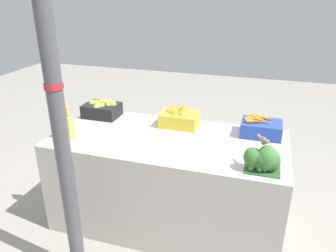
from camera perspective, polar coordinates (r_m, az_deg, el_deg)
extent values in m
plane|color=gray|center=(2.93, 0.00, -15.82)|extent=(10.00, 10.00, 0.00)
cube|color=#B7B2A8|center=(2.70, 0.00, -9.48)|extent=(1.79, 0.84, 0.77)
cylinder|color=#4C4C51|center=(1.91, -18.89, 3.70)|extent=(0.09, 0.09, 2.50)
cylinder|color=red|center=(1.88, -19.29, 6.61)|extent=(0.11, 0.11, 0.03)
cube|color=black|center=(2.97, -11.43, 2.69)|extent=(0.31, 0.23, 0.11)
sphere|color=#9EBC42|center=(2.93, -11.59, 3.34)|extent=(0.07, 0.07, 0.07)
sphere|color=#9EBC42|center=(3.01, -12.99, 3.79)|extent=(0.08, 0.08, 0.08)
sphere|color=#9EBC42|center=(2.93, -10.21, 3.46)|extent=(0.06, 0.06, 0.06)
sphere|color=#9EBC42|center=(3.00, -10.83, 3.97)|extent=(0.08, 0.08, 0.08)
sphere|color=#9EBC42|center=(2.90, -12.27, 3.11)|extent=(0.07, 0.07, 0.07)
sphere|color=#9EBC42|center=(2.93, -9.57, 3.67)|extent=(0.07, 0.07, 0.07)
sphere|color=#9EBC42|center=(3.01, -12.40, 3.86)|extent=(0.07, 0.07, 0.07)
sphere|color=#9EBC42|center=(3.03, -11.48, 4.04)|extent=(0.06, 0.06, 0.06)
sphere|color=#9EBC42|center=(2.98, -10.16, 3.84)|extent=(0.08, 0.08, 0.08)
sphere|color=red|center=(2.94, -9.87, 3.68)|extent=(0.06, 0.06, 0.06)
sphere|color=#9EBC42|center=(2.94, -9.60, 3.75)|extent=(0.06, 0.06, 0.06)
cube|color=gold|center=(2.72, 2.02, 1.18)|extent=(0.31, 0.23, 0.11)
sphere|color=orange|center=(2.73, 0.93, 2.49)|extent=(0.07, 0.07, 0.07)
sphere|color=orange|center=(2.66, 2.56, 1.89)|extent=(0.08, 0.08, 0.08)
sphere|color=orange|center=(2.74, 2.64, 2.65)|extent=(0.08, 0.08, 0.08)
sphere|color=orange|center=(2.67, 1.22, 1.84)|extent=(0.07, 0.07, 0.07)
sphere|color=orange|center=(2.76, 0.86, 2.69)|extent=(0.09, 0.09, 0.09)
sphere|color=orange|center=(2.72, 0.43, 2.42)|extent=(0.08, 0.08, 0.08)
sphere|color=orange|center=(2.71, 0.79, 2.22)|extent=(0.08, 0.08, 0.08)
cube|color=#2847B7|center=(2.64, 15.91, -0.45)|extent=(0.31, 0.23, 0.11)
cone|color=orange|center=(2.66, 16.71, 1.33)|extent=(0.16, 0.08, 0.03)
cone|color=orange|center=(2.57, 14.85, 0.84)|extent=(0.14, 0.04, 0.03)
cone|color=orange|center=(2.65, 16.37, 1.24)|extent=(0.13, 0.05, 0.03)
cone|color=orange|center=(2.64, 15.72, 1.55)|extent=(0.17, 0.05, 0.03)
cone|color=orange|center=(2.69, 15.30, 1.65)|extent=(0.14, 0.05, 0.03)
cone|color=orange|center=(2.63, 14.96, 1.19)|extent=(0.16, 0.06, 0.03)
cone|color=orange|center=(2.59, 16.60, 0.79)|extent=(0.15, 0.07, 0.02)
cone|color=orange|center=(2.63, 14.96, 1.45)|extent=(0.13, 0.06, 0.02)
cone|color=orange|center=(2.57, 15.20, 0.75)|extent=(0.16, 0.06, 0.03)
cube|color=#2D602D|center=(2.18, 16.08, -7.19)|extent=(0.22, 0.18, 0.01)
ellipsoid|color=#427F3D|center=(2.12, 16.83, -5.29)|extent=(0.13, 0.13, 0.16)
cylinder|color=#B2C693|center=(2.16, 16.59, -7.15)|extent=(0.03, 0.03, 0.02)
ellipsoid|color=#2D602D|center=(2.12, 15.87, -5.62)|extent=(0.11, 0.11, 0.12)
cylinder|color=#B2C693|center=(2.15, 15.68, -7.19)|extent=(0.03, 0.03, 0.02)
ellipsoid|color=#387033|center=(2.11, 14.49, -5.25)|extent=(0.11, 0.11, 0.13)
cylinder|color=#B2C693|center=(2.15, 14.29, -7.01)|extent=(0.03, 0.03, 0.02)
ellipsoid|color=#2D602D|center=(2.15, 17.57, -6.03)|extent=(0.11, 0.11, 0.11)
cylinder|color=#B2C693|center=(2.17, 17.42, -7.10)|extent=(0.03, 0.03, 0.02)
ellipsoid|color=#427F3D|center=(2.16, 17.63, -5.55)|extent=(0.11, 0.11, 0.13)
cylinder|color=#B2C693|center=(2.19, 17.46, -6.82)|extent=(0.03, 0.03, 0.02)
cylinder|color=gold|center=(2.64, -18.85, -0.04)|extent=(0.07, 0.07, 0.18)
cone|color=gold|center=(2.61, -19.13, 1.93)|extent=(0.07, 0.07, 0.02)
cylinder|color=gold|center=(2.60, -19.20, 2.48)|extent=(0.03, 0.03, 0.04)
cylinder|color=silver|center=(2.59, -19.28, 3.00)|extent=(0.04, 0.04, 0.01)
cylinder|color=gold|center=(2.58, -16.83, -0.37)|extent=(0.07, 0.07, 0.17)
cone|color=gold|center=(2.55, -17.08, 1.65)|extent=(0.07, 0.07, 0.02)
cylinder|color=gold|center=(2.53, -17.18, 2.40)|extent=(0.03, 0.03, 0.05)
cylinder|color=gold|center=(2.52, -17.26, 3.05)|extent=(0.04, 0.04, 0.01)
cube|color=#4C3D2D|center=(2.10, 16.26, -2.99)|extent=(0.02, 0.02, 0.01)
ellipsoid|color=#7A664C|center=(2.09, 16.33, -2.42)|extent=(0.07, 0.08, 0.04)
sphere|color=#897556|center=(2.05, 16.94, -2.62)|extent=(0.03, 0.03, 0.03)
cone|color=#4C3D28|center=(2.04, 17.10, -2.75)|extent=(0.01, 0.02, 0.01)
cube|color=#7A664C|center=(2.13, 15.65, -1.72)|extent=(0.03, 0.04, 0.01)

